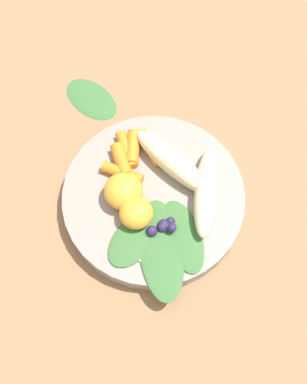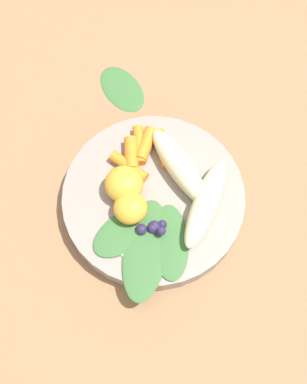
{
  "view_description": "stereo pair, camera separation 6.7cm",
  "coord_description": "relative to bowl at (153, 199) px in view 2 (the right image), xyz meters",
  "views": [
    {
      "loc": [
        -0.19,
        0.18,
        0.66
      ],
      "look_at": [
        0.0,
        0.0,
        0.04
      ],
      "focal_mm": 47.31,
      "sensor_mm": 36.0,
      "label": 1
    },
    {
      "loc": [
        -0.23,
        0.12,
        0.66
      ],
      "look_at": [
        0.0,
        0.0,
        0.04
      ],
      "focal_mm": 47.31,
      "sensor_mm": 36.0,
      "label": 2
    }
  ],
  "objects": [
    {
      "name": "kale_leaf_left",
      "position": [
        -0.03,
        0.06,
        0.02
      ],
      "size": [
        0.07,
        0.1,
        0.01
      ],
      "primitive_type": "ellipsoid",
      "rotation": [
        0.0,
        0.0,
        8.02
      ],
      "color": "#3D7038",
      "rests_on": "bowl"
    },
    {
      "name": "bowl",
      "position": [
        0.0,
        0.0,
        0.0
      ],
      "size": [
        0.25,
        0.25,
        0.03
      ],
      "primitive_type": "cylinder",
      "color": "gray",
      "rests_on": "ground_plane"
    },
    {
      "name": "kale_leaf_stray",
      "position": [
        0.19,
        -0.05,
        -0.01
      ],
      "size": [
        0.1,
        0.06,
        0.01
      ],
      "primitive_type": "ellipsoid",
      "rotation": [
        0.0,
        0.0,
        6.37
      ],
      "color": "#3D7038",
      "rests_on": "ground_plane"
    },
    {
      "name": "ground_plane",
      "position": [
        0.0,
        0.0,
        -0.01
      ],
      "size": [
        2.4,
        2.4,
        0.0
      ],
      "primitive_type": "plane",
      "color": "#99704C"
    },
    {
      "name": "blueberry_pile",
      "position": [
        -0.04,
        0.02,
        0.02
      ],
      "size": [
        0.03,
        0.04,
        0.02
      ],
      "color": "#2D234C",
      "rests_on": "bowl"
    },
    {
      "name": "orange_segment_far",
      "position": [
        0.03,
        0.03,
        0.03
      ],
      "size": [
        0.05,
        0.05,
        0.04
      ],
      "primitive_type": "ellipsoid",
      "color": "#F4A833",
      "rests_on": "bowl"
    },
    {
      "name": "carrot_mid_left",
      "position": [
        0.07,
        -0.02,
        0.02
      ],
      "size": [
        0.05,
        0.05,
        0.02
      ],
      "primitive_type": "cylinder",
      "rotation": [
        0.0,
        1.57,
        5.49
      ],
      "color": "orange",
      "rests_on": "bowl"
    },
    {
      "name": "carrot_mid_right",
      "position": [
        0.07,
        -0.02,
        0.02
      ],
      "size": [
        0.06,
        0.04,
        0.02
      ],
      "primitive_type": "cylinder",
      "rotation": [
        0.0,
        1.57,
        5.88
      ],
      "color": "orange",
      "rests_on": "bowl"
    },
    {
      "name": "kale_leaf_rear",
      "position": [
        -0.07,
        0.01,
        0.02
      ],
      "size": [
        0.11,
        0.09,
        0.01
      ],
      "primitive_type": "ellipsoid",
      "rotation": [
        0.0,
        0.0,
        8.98
      ],
      "color": "#3D7038",
      "rests_on": "bowl"
    },
    {
      "name": "banana_peeled_right",
      "position": [
        -0.05,
        -0.05,
        0.03
      ],
      "size": [
        0.11,
        0.12,
        0.03
      ],
      "primitive_type": "ellipsoid",
      "rotation": [
        0.0,
        0.0,
        5.4
      ],
      "color": "beige",
      "rests_on": "bowl"
    },
    {
      "name": "carrot_rear",
      "position": [
        0.07,
        0.0,
        0.02
      ],
      "size": [
        0.05,
        0.04,
        0.02
      ],
      "primitive_type": "cylinder",
      "rotation": [
        0.0,
        1.57,
        5.85
      ],
      "color": "orange",
      "rests_on": "bowl"
    },
    {
      "name": "carrot_small",
      "position": [
        0.05,
        0.01,
        0.02
      ],
      "size": [
        0.06,
        0.04,
        0.02
      ],
      "primitive_type": "cylinder",
      "rotation": [
        0.0,
        1.57,
        6.71
      ],
      "color": "orange",
      "rests_on": "bowl"
    },
    {
      "name": "banana_peeled_left",
      "position": [
        0.01,
        -0.05,
        0.03
      ],
      "size": [
        0.13,
        0.04,
        0.03
      ],
      "primitive_type": "ellipsoid",
      "rotation": [
        0.0,
        0.0,
        6.34
      ],
      "color": "beige",
      "rests_on": "bowl"
    },
    {
      "name": "carrot_front",
      "position": [
        0.05,
        -0.04,
        0.02
      ],
      "size": [
        0.06,
        0.03,
        0.02
      ],
      "primitive_type": "cylinder",
      "rotation": [
        0.0,
        1.57,
        6.01
      ],
      "color": "orange",
      "rests_on": "bowl"
    },
    {
      "name": "kale_leaf_right",
      "position": [
        -0.06,
        0.05,
        0.02
      ],
      "size": [
        0.15,
        0.13,
        0.01
      ],
      "primitive_type": "ellipsoid",
      "rotation": [
        0.0,
        0.0,
        8.8
      ],
      "color": "#3D7038",
      "rests_on": "bowl"
    },
    {
      "name": "orange_segment_near",
      "position": [
        -0.01,
        0.04,
        0.03
      ],
      "size": [
        0.04,
        0.04,
        0.03
      ],
      "primitive_type": "ellipsoid",
      "color": "#F4A833",
      "rests_on": "bowl"
    },
    {
      "name": "coconut_shred_patch",
      "position": [
        -0.05,
        0.05,
        0.02
      ],
      "size": [
        0.05,
        0.05,
        0.0
      ],
      "primitive_type": "cylinder",
      "color": "white",
      "rests_on": "bowl"
    }
  ]
}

